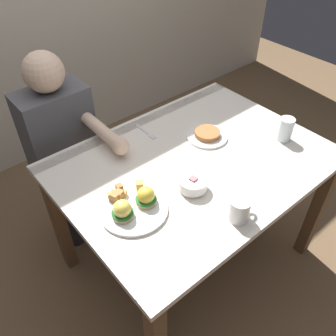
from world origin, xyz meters
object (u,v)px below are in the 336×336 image
at_px(fruit_bowl, 193,184).
at_px(side_plate, 207,135).
at_px(dining_table, 193,177).
at_px(fork, 146,132).
at_px(eggs_benedict_plate, 133,205).
at_px(diner_person, 64,144).
at_px(coffee_mug, 240,209).
at_px(water_glass_near, 285,130).

relative_size(fruit_bowl, side_plate, 0.60).
height_order(dining_table, fork, fork).
xyz_separation_m(eggs_benedict_plate, fruit_bowl, (0.26, -0.07, 0.00)).
xyz_separation_m(fork, diner_person, (-0.32, 0.29, -0.09)).
distance_m(coffee_mug, side_plate, 0.52).
bearing_deg(diner_person, fruit_bowl, -73.13).
bearing_deg(diner_person, dining_table, -59.51).
bearing_deg(coffee_mug, side_plate, 58.34).
bearing_deg(dining_table, coffee_mug, -106.52).
distance_m(dining_table, fruit_bowl, 0.23).
xyz_separation_m(coffee_mug, diner_person, (-0.25, 0.96, -0.14)).
xyz_separation_m(coffee_mug, water_glass_near, (0.54, 0.19, 0.00)).
height_order(fruit_bowl, fork, fruit_bowl).
height_order(side_plate, diner_person, diner_person).
xyz_separation_m(dining_table, coffee_mug, (-0.11, -0.35, 0.16)).
height_order(dining_table, side_plate, side_plate).
distance_m(fruit_bowl, coffee_mug, 0.23).
bearing_deg(eggs_benedict_plate, side_plate, 15.39).
distance_m(eggs_benedict_plate, diner_person, 0.68).
height_order(water_glass_near, side_plate, water_glass_near).
height_order(eggs_benedict_plate, diner_person, diner_person).
relative_size(coffee_mug, side_plate, 0.56).
bearing_deg(dining_table, diner_person, 120.49).
height_order(dining_table, water_glass_near, water_glass_near).
bearing_deg(water_glass_near, eggs_benedict_plate, 173.35).
xyz_separation_m(coffee_mug, side_plate, (0.27, 0.44, -0.04)).
distance_m(fruit_bowl, water_glass_near, 0.57).
bearing_deg(fruit_bowl, coffee_mug, -83.27).
distance_m(eggs_benedict_plate, fruit_bowl, 0.26).
bearing_deg(dining_table, eggs_benedict_plate, -170.19).
xyz_separation_m(fruit_bowl, side_plate, (0.30, 0.22, -0.02)).
bearing_deg(fork, coffee_mug, -95.86).
xyz_separation_m(fruit_bowl, diner_person, (-0.22, 0.73, -0.12)).
bearing_deg(dining_table, side_plate, 27.20).
distance_m(water_glass_near, diner_person, 1.11).
relative_size(eggs_benedict_plate, fork, 1.74).
bearing_deg(eggs_benedict_plate, fork, 46.85).
distance_m(dining_table, diner_person, 0.70).
xyz_separation_m(eggs_benedict_plate, side_plate, (0.55, 0.15, -0.01)).
bearing_deg(side_plate, fruit_bowl, -143.84).
height_order(dining_table, coffee_mug, coffee_mug).
bearing_deg(diner_person, eggs_benedict_plate, -92.88).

